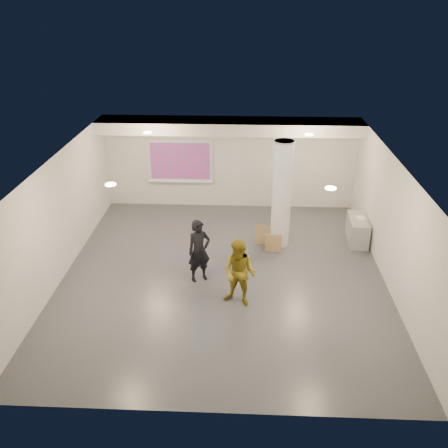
{
  "coord_description": "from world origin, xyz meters",
  "views": [
    {
      "loc": [
        0.52,
        -10.79,
        6.55
      ],
      "look_at": [
        0.0,
        0.4,
        1.25
      ],
      "focal_mm": 40.0,
      "sensor_mm": 36.0,
      "label": 1
    }
  ],
  "objects_px": {
    "credenza": "(358,230)",
    "woman": "(199,251)",
    "column": "(282,195)",
    "projection_screen": "(180,161)",
    "man": "(240,273)"
  },
  "relations": [
    {
      "from": "projection_screen",
      "to": "credenza",
      "type": "bearing_deg",
      "value": -23.98
    },
    {
      "from": "woman",
      "to": "man",
      "type": "xyz_separation_m",
      "value": [
        1.0,
        -1.0,
        0.0
      ]
    },
    {
      "from": "column",
      "to": "projection_screen",
      "type": "distance_m",
      "value": 4.08
    },
    {
      "from": "projection_screen",
      "to": "man",
      "type": "relative_size",
      "value": 1.31
    },
    {
      "from": "credenza",
      "to": "woman",
      "type": "relative_size",
      "value": 0.76
    },
    {
      "from": "woman",
      "to": "man",
      "type": "bearing_deg",
      "value": -72.65
    },
    {
      "from": "man",
      "to": "projection_screen",
      "type": "bearing_deg",
      "value": 131.67
    },
    {
      "from": "credenza",
      "to": "woman",
      "type": "distance_m",
      "value": 4.89
    },
    {
      "from": "column",
      "to": "man",
      "type": "relative_size",
      "value": 1.88
    },
    {
      "from": "woman",
      "to": "projection_screen",
      "type": "bearing_deg",
      "value": 74.91
    },
    {
      "from": "credenza",
      "to": "man",
      "type": "distance_m",
      "value": 4.68
    },
    {
      "from": "column",
      "to": "projection_screen",
      "type": "relative_size",
      "value": 1.43
    },
    {
      "from": "projection_screen",
      "to": "woman",
      "type": "height_order",
      "value": "projection_screen"
    },
    {
      "from": "projection_screen",
      "to": "woman",
      "type": "bearing_deg",
      "value": -77.59
    },
    {
      "from": "column",
      "to": "man",
      "type": "distance_m",
      "value": 3.27
    }
  ]
}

